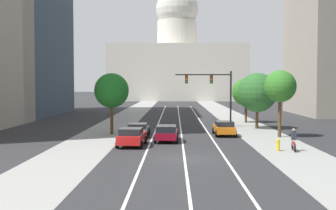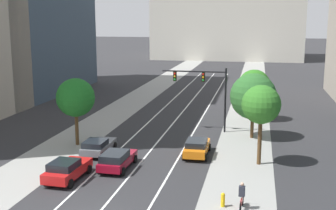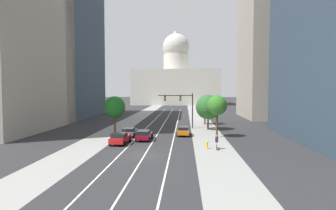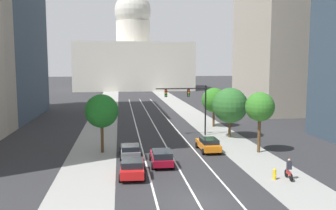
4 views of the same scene
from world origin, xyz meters
name	(u,v)px [view 1 (image 1 of 4)]	position (x,y,z in m)	size (l,w,h in m)	color
ground_plane	(179,116)	(0.00, 40.00, 0.00)	(400.00, 400.00, 0.00)	#2B2B2D
sidewalk_left	(125,118)	(-8.01, 35.00, 0.01)	(4.89, 130.00, 0.01)	gray
sidewalk_right	(234,118)	(8.01, 35.00, 0.01)	(4.89, 130.00, 0.01)	gray
lane_stripe_left	(158,125)	(-2.78, 25.00, 0.01)	(0.16, 90.00, 0.01)	white
lane_stripe_center	(180,125)	(0.00, 25.00, 0.01)	(0.16, 90.00, 0.01)	white
lane_stripe_right	(203,125)	(2.78, 25.00, 0.01)	(0.16, 90.00, 0.01)	white
capitol_building	(177,64)	(0.00, 109.36, 11.08)	(40.98, 26.82, 35.77)	beige
car_gray	(138,129)	(-4.18, 12.31, 0.72)	(2.09, 4.31, 1.35)	slate
car_crimson	(167,133)	(-1.40, 9.02, 0.77)	(2.14, 4.50, 1.46)	maroon
car_red	(132,137)	(-4.18, 6.08, 0.78)	(2.28, 4.57, 1.52)	red
car_orange	(224,128)	(4.18, 13.57, 0.76)	(2.04, 4.38, 1.44)	orange
traffic_signal_mast	(213,87)	(3.85, 21.91, 4.71)	(6.58, 0.39, 6.55)	black
fire_hydrant	(278,145)	(7.18, 3.71, 0.46)	(0.26, 0.35, 0.91)	yellow
cyclist	(294,140)	(8.32, 3.58, 0.85)	(0.38, 1.70, 1.72)	black
street_tree_mid_right	(246,92)	(8.61, 27.97, 3.97)	(3.62, 3.62, 5.79)	#51381E
street_tree_near_left	(112,91)	(-7.03, 14.58, 4.40)	(3.49, 3.49, 6.16)	#51381E
street_tree_near_right	(257,93)	(8.63, 20.24, 4.09)	(4.44, 4.44, 6.32)	#51381E
street_tree_far_right	(280,87)	(9.33, 12.38, 4.82)	(3.06, 3.06, 6.39)	#51381E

